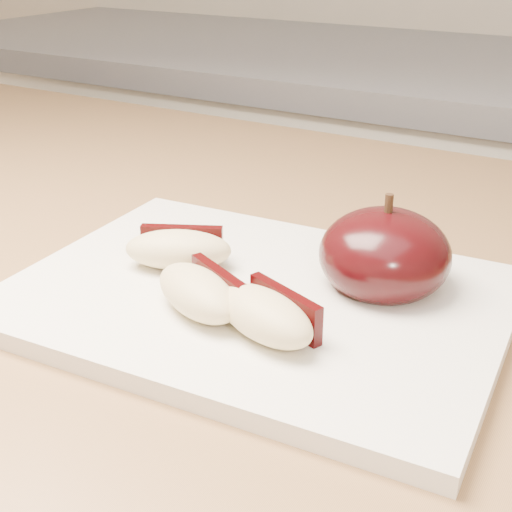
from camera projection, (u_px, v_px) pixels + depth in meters
The scene contains 5 objects.
cutting_board at pixel (256, 299), 0.47m from camera, with size 0.32×0.23×0.01m, color silver.
apple_half at pixel (385, 255), 0.47m from camera, with size 0.11×0.11×0.07m.
apple_wedge_a at pixel (179, 249), 0.50m from camera, with size 0.08×0.07×0.03m.
apple_wedge_b at pixel (200, 292), 0.44m from camera, with size 0.08×0.06×0.03m.
apple_wedge_c at pixel (267, 314), 0.41m from camera, with size 0.08×0.06×0.03m.
Camera 1 is at (0.16, 0.04, 1.13)m, focal length 50.00 mm.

